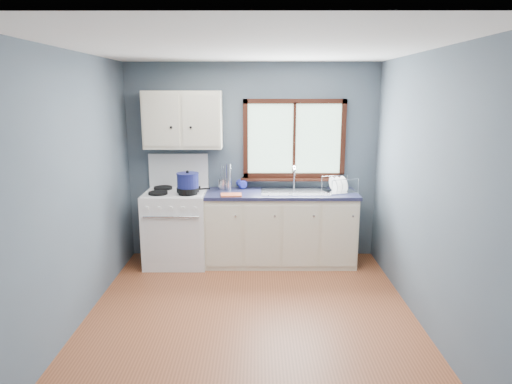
{
  "coord_description": "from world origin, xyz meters",
  "views": [
    {
      "loc": [
        0.06,
        -4.03,
        2.13
      ],
      "look_at": [
        0.05,
        0.9,
        1.05
      ],
      "focal_mm": 32.0,
      "sensor_mm": 36.0,
      "label": 1
    }
  ],
  "objects_px": {
    "gas_range": "(177,225)",
    "utensil_crock": "(223,184)",
    "base_cabinets": "(280,231)",
    "skillet": "(188,190)",
    "stockpot": "(188,182)",
    "dish_rack": "(339,188)",
    "thermos": "(228,177)",
    "sink": "(295,197)"
  },
  "relations": [
    {
      "from": "skillet",
      "to": "stockpot",
      "type": "bearing_deg",
      "value": 124.61
    },
    {
      "from": "base_cabinets",
      "to": "gas_range",
      "type": "bearing_deg",
      "value": -179.18
    },
    {
      "from": "skillet",
      "to": "gas_range",
      "type": "bearing_deg",
      "value": 123.12
    },
    {
      "from": "gas_range",
      "to": "thermos",
      "type": "distance_m",
      "value": 0.89
    },
    {
      "from": "sink",
      "to": "utensil_crock",
      "type": "relative_size",
      "value": 2.5
    },
    {
      "from": "gas_range",
      "to": "utensil_crock",
      "type": "relative_size",
      "value": 4.04
    },
    {
      "from": "skillet",
      "to": "utensil_crock",
      "type": "relative_size",
      "value": 1.27
    },
    {
      "from": "stockpot",
      "to": "utensil_crock",
      "type": "bearing_deg",
      "value": 41.21
    },
    {
      "from": "sink",
      "to": "skillet",
      "type": "height_order",
      "value": "sink"
    },
    {
      "from": "skillet",
      "to": "thermos",
      "type": "relative_size",
      "value": 1.27
    },
    {
      "from": "utensil_crock",
      "to": "thermos",
      "type": "height_order",
      "value": "same"
    },
    {
      "from": "sink",
      "to": "utensil_crock",
      "type": "distance_m",
      "value": 0.94
    },
    {
      "from": "stockpot",
      "to": "sink",
      "type": "bearing_deg",
      "value": 7.63
    },
    {
      "from": "gas_range",
      "to": "dish_rack",
      "type": "distance_m",
      "value": 2.08
    },
    {
      "from": "gas_range",
      "to": "stockpot",
      "type": "distance_m",
      "value": 0.63
    },
    {
      "from": "base_cabinets",
      "to": "utensil_crock",
      "type": "distance_m",
      "value": 0.95
    },
    {
      "from": "stockpot",
      "to": "utensil_crock",
      "type": "distance_m",
      "value": 0.52
    },
    {
      "from": "gas_range",
      "to": "sink",
      "type": "distance_m",
      "value": 1.53
    },
    {
      "from": "gas_range",
      "to": "stockpot",
      "type": "relative_size",
      "value": 3.94
    },
    {
      "from": "dish_rack",
      "to": "thermos",
      "type": "bearing_deg",
      "value": 155.94
    },
    {
      "from": "thermos",
      "to": "base_cabinets",
      "type": "bearing_deg",
      "value": -10.3
    },
    {
      "from": "stockpot",
      "to": "dish_rack",
      "type": "bearing_deg",
      "value": 5.52
    },
    {
      "from": "gas_range",
      "to": "utensil_crock",
      "type": "distance_m",
      "value": 0.78
    },
    {
      "from": "skillet",
      "to": "thermos",
      "type": "distance_m",
      "value": 0.56
    },
    {
      "from": "base_cabinets",
      "to": "utensil_crock",
      "type": "relative_size",
      "value": 5.5
    },
    {
      "from": "sink",
      "to": "utensil_crock",
      "type": "bearing_deg",
      "value": 169.7
    },
    {
      "from": "sink",
      "to": "gas_range",
      "type": "bearing_deg",
      "value": -179.29
    },
    {
      "from": "stockpot",
      "to": "thermos",
      "type": "bearing_deg",
      "value": 32.28
    },
    {
      "from": "base_cabinets",
      "to": "sink",
      "type": "xyz_separation_m",
      "value": [
        0.18,
        -0.0,
        0.45
      ]
    },
    {
      "from": "base_cabinets",
      "to": "dish_rack",
      "type": "relative_size",
      "value": 4.07
    },
    {
      "from": "skillet",
      "to": "utensil_crock",
      "type": "bearing_deg",
      "value": 24.93
    },
    {
      "from": "sink",
      "to": "stockpot",
      "type": "bearing_deg",
      "value": -172.37
    },
    {
      "from": "skillet",
      "to": "utensil_crock",
      "type": "height_order",
      "value": "utensil_crock"
    },
    {
      "from": "base_cabinets",
      "to": "skillet",
      "type": "xyz_separation_m",
      "value": [
        -1.12,
        -0.18,
        0.58
      ]
    },
    {
      "from": "gas_range",
      "to": "utensil_crock",
      "type": "bearing_deg",
      "value": 17.87
    },
    {
      "from": "base_cabinets",
      "to": "utensil_crock",
      "type": "bearing_deg",
      "value": 167.28
    },
    {
      "from": "gas_range",
      "to": "base_cabinets",
      "type": "height_order",
      "value": "gas_range"
    },
    {
      "from": "gas_range",
      "to": "sink",
      "type": "bearing_deg",
      "value": 0.71
    },
    {
      "from": "sink",
      "to": "stockpot",
      "type": "xyz_separation_m",
      "value": [
        -1.3,
        -0.17,
        0.22
      ]
    },
    {
      "from": "stockpot",
      "to": "utensil_crock",
      "type": "relative_size",
      "value": 1.03
    },
    {
      "from": "skillet",
      "to": "dish_rack",
      "type": "distance_m",
      "value": 1.85
    },
    {
      "from": "utensil_crock",
      "to": "thermos",
      "type": "relative_size",
      "value": 1.0
    }
  ]
}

